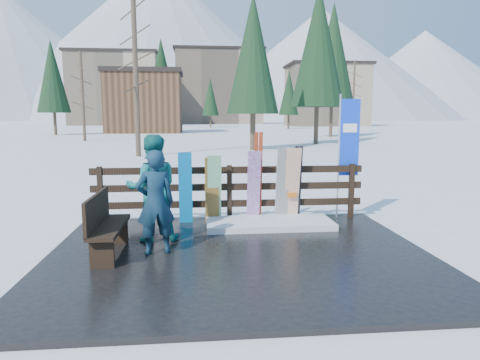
{
  "coord_description": "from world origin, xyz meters",
  "views": [
    {
      "loc": [
        -0.62,
        -6.48,
        2.22
      ],
      "look_at": [
        0.1,
        1.0,
        1.1
      ],
      "focal_mm": 32.0,
      "sensor_mm": 36.0,
      "label": 1
    }
  ],
  "objects": [
    {
      "name": "ground",
      "position": [
        0.0,
        0.0,
        0.0
      ],
      "size": [
        700.0,
        700.0,
        0.0
      ],
      "primitive_type": "plane",
      "color": "white",
      "rests_on": "ground"
    },
    {
      "name": "deck",
      "position": [
        0.0,
        0.0,
        0.04
      ],
      "size": [
        6.0,
        5.0,
        0.08
      ],
      "primitive_type": "cube",
      "color": "black",
      "rests_on": "ground"
    },
    {
      "name": "fence",
      "position": [
        0.0,
        2.2,
        0.74
      ],
      "size": [
        5.6,
        0.1,
        1.15
      ],
      "color": "black",
      "rests_on": "deck"
    },
    {
      "name": "snow_patch",
      "position": [
        0.74,
        1.6,
        0.14
      ],
      "size": [
        2.46,
        1.0,
        0.12
      ],
      "primitive_type": "cube",
      "color": "white",
      "rests_on": "deck"
    },
    {
      "name": "bench",
      "position": [
        -2.08,
        0.11,
        0.6
      ],
      "size": [
        0.41,
        1.5,
        0.97
      ],
      "color": "black",
      "rests_on": "deck"
    },
    {
      "name": "snowboard_0",
      "position": [
        -0.9,
        1.98,
        0.81
      ],
      "size": [
        0.27,
        0.22,
        1.45
      ],
      "primitive_type": "cube",
      "rotation": [
        0.14,
        0.0,
        0.0
      ],
      "color": "#0372BC",
      "rests_on": "deck"
    },
    {
      "name": "snowboard_1",
      "position": [
        -0.32,
        1.98,
        0.78
      ],
      "size": [
        0.27,
        0.35,
        1.39
      ],
      "primitive_type": "cube",
      "rotation": [
        0.23,
        0.0,
        0.0
      ],
      "color": "silver",
      "rests_on": "deck"
    },
    {
      "name": "snowboard_2",
      "position": [
        -0.37,
        1.98,
        0.75
      ],
      "size": [
        0.28,
        0.2,
        1.34
      ],
      "primitive_type": "cube",
      "rotation": [
        0.13,
        0.0,
        0.0
      ],
      "color": "gold",
      "rests_on": "deck"
    },
    {
      "name": "snowboard_3",
      "position": [
        0.48,
        1.98,
        0.81
      ],
      "size": [
        0.26,
        0.31,
        1.47
      ],
      "primitive_type": "cube",
      "rotation": [
        0.19,
        0.0,
        0.0
      ],
      "color": "silver",
      "rests_on": "deck"
    },
    {
      "name": "snowboard_4",
      "position": [
        1.07,
        1.98,
        0.85
      ],
      "size": [
        0.26,
        0.29,
        1.54
      ],
      "primitive_type": "cube",
      "rotation": [
        0.17,
        0.0,
        0.0
      ],
      "color": "black",
      "rests_on": "deck"
    },
    {
      "name": "snowboard_5",
      "position": [
        1.27,
        1.98,
        0.84
      ],
      "size": [
        0.3,
        0.32,
        1.52
      ],
      "primitive_type": "cube",
      "rotation": [
        0.19,
        0.0,
        0.0
      ],
      "color": "white",
      "rests_on": "deck"
    },
    {
      "name": "ski_pair_a",
      "position": [
        0.57,
        2.05,
        1.0
      ],
      "size": [
        0.17,
        0.19,
        1.84
      ],
      "color": "#A32F14",
      "rests_on": "deck"
    },
    {
      "name": "ski_pair_b",
      "position": [
        1.39,
        2.05,
        0.86
      ],
      "size": [
        0.17,
        0.21,
        1.55
      ],
      "color": "black",
      "rests_on": "deck"
    },
    {
      "name": "rental_flag",
      "position": [
        2.48,
        2.25,
        1.69
      ],
      "size": [
        0.45,
        0.04,
        2.6
      ],
      "color": "silver",
      "rests_on": "deck"
    },
    {
      "name": "person_front",
      "position": [
        -1.3,
        0.11,
        0.9
      ],
      "size": [
        0.68,
        0.53,
        1.64
      ],
      "primitive_type": "imported",
      "rotation": [
        0.0,
        0.0,
        3.41
      ],
      "color": "#143C4B",
      "rests_on": "deck"
    },
    {
      "name": "person_back",
      "position": [
        -1.42,
        0.84,
        1.0
      ],
      "size": [
        0.98,
        0.81,
        1.84
      ],
      "primitive_type": "imported",
      "rotation": [
        0.0,
        0.0,
        3.28
      ],
      "color": "#146765",
      "rests_on": "deck"
    },
    {
      "name": "resort_buildings",
      "position": [
        1.03,
        115.41,
        9.81
      ],
      "size": [
        73.0,
        87.6,
        22.6
      ],
      "color": "tan",
      "rests_on": "ground"
    },
    {
      "name": "trees",
      "position": [
        3.37,
        48.76,
        5.96
      ],
      "size": [
        42.08,
        68.9,
        13.63
      ],
      "color": "#382B1E",
      "rests_on": "ground"
    },
    {
      "name": "mountains",
      "position": [
        -10.5,
        328.41,
        50.2
      ],
      "size": [
        520.0,
        260.0,
        120.0
      ],
      "color": "white",
      "rests_on": "ground"
    }
  ]
}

